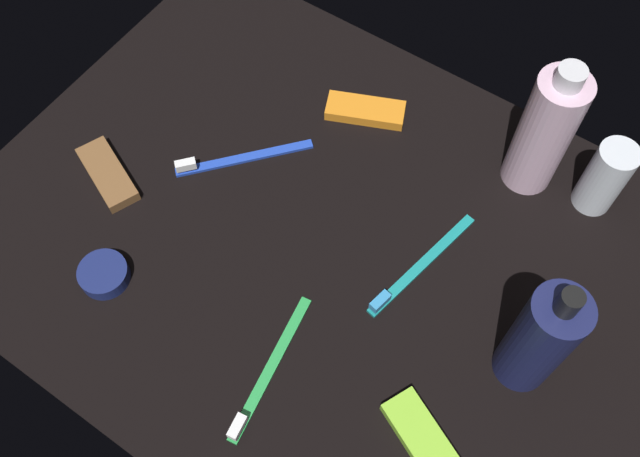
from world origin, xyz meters
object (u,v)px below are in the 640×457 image
at_px(cream_tin_left, 104,274).
at_px(deodorant_stick, 605,178).
at_px(toothbrush_teal, 416,269).
at_px(snack_bar_orange, 365,110).
at_px(toothbrush_blue, 236,158).
at_px(lotion_bottle, 540,339).
at_px(snack_bar_lime, 423,440).
at_px(toothbrush_green, 266,375).
at_px(snack_bar_brown, 108,174).
at_px(bodywash_bottle, 545,132).

bearing_deg(cream_tin_left, deodorant_stick, -135.64).
height_order(toothbrush_teal, snack_bar_orange, toothbrush_teal).
bearing_deg(toothbrush_blue, snack_bar_orange, -121.69).
bearing_deg(lotion_bottle, deodorant_stick, -84.88).
distance_m(lotion_bottle, snack_bar_orange, 0.39).
bearing_deg(snack_bar_lime, cream_tin_left, 31.44).
xyz_separation_m(toothbrush_teal, snack_bar_orange, (0.17, -0.16, 0.00)).
bearing_deg(cream_tin_left, toothbrush_teal, -144.57).
bearing_deg(cream_tin_left, snack_bar_lime, -173.55).
bearing_deg(toothbrush_teal, cream_tin_left, 35.43).
xyz_separation_m(deodorant_stick, toothbrush_teal, (0.13, 0.21, -0.05)).
height_order(deodorant_stick, toothbrush_green, deodorant_stick).
bearing_deg(snack_bar_orange, deodorant_stick, 164.73).
bearing_deg(snack_bar_orange, toothbrush_teal, 113.39).
relative_size(lotion_bottle, snack_bar_brown, 1.86).
xyz_separation_m(snack_bar_lime, cream_tin_left, (0.40, 0.05, 0.00)).
relative_size(bodywash_bottle, deodorant_stick, 1.91).
relative_size(lotion_bottle, toothbrush_green, 1.08).
distance_m(bodywash_bottle, toothbrush_green, 0.43).
bearing_deg(snack_bar_orange, snack_bar_brown, 27.59).
relative_size(toothbrush_green, snack_bar_lime, 1.73).
xyz_separation_m(toothbrush_teal, snack_bar_lime, (-0.11, 0.17, 0.00)).
height_order(deodorant_stick, cream_tin_left, deodorant_stick).
relative_size(toothbrush_green, toothbrush_teal, 1.00).
height_order(bodywash_bottle, toothbrush_green, bodywash_bottle).
bearing_deg(cream_tin_left, snack_bar_brown, -49.21).
height_order(bodywash_bottle, snack_bar_brown, bodywash_bottle).
distance_m(deodorant_stick, snack_bar_brown, 0.61).
bearing_deg(cream_tin_left, bodywash_bottle, -130.14).
relative_size(lotion_bottle, toothbrush_blue, 1.35).
height_order(lotion_bottle, toothbrush_blue, lotion_bottle).
relative_size(toothbrush_blue, toothbrush_green, 0.80).
height_order(bodywash_bottle, snack_bar_orange, bodywash_bottle).
relative_size(toothbrush_green, cream_tin_left, 3.08).
xyz_separation_m(lotion_bottle, toothbrush_teal, (0.15, -0.04, -0.08)).
bearing_deg(bodywash_bottle, snack_bar_lime, 99.29).
bearing_deg(toothbrush_blue, snack_bar_brown, 42.96).
bearing_deg(deodorant_stick, toothbrush_teal, 57.73).
height_order(lotion_bottle, snack_bar_orange, lotion_bottle).
distance_m(deodorant_stick, snack_bar_lime, 0.38).
xyz_separation_m(snack_bar_brown, snack_bar_orange, (-0.22, -0.27, 0.00)).
xyz_separation_m(bodywash_bottle, toothbrush_teal, (0.05, 0.20, -0.08)).
distance_m(snack_bar_orange, snack_bar_lime, 0.43).
xyz_separation_m(toothbrush_blue, toothbrush_teal, (-0.27, 0.01, 0.00)).
bearing_deg(cream_tin_left, snack_bar_orange, -108.22).
distance_m(snack_bar_brown, cream_tin_left, 0.14).
height_order(lotion_bottle, cream_tin_left, lotion_bottle).
distance_m(deodorant_stick, toothbrush_teal, 0.25).
bearing_deg(toothbrush_blue, deodorant_stick, -153.40).
relative_size(snack_bar_lime, cream_tin_left, 1.78).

